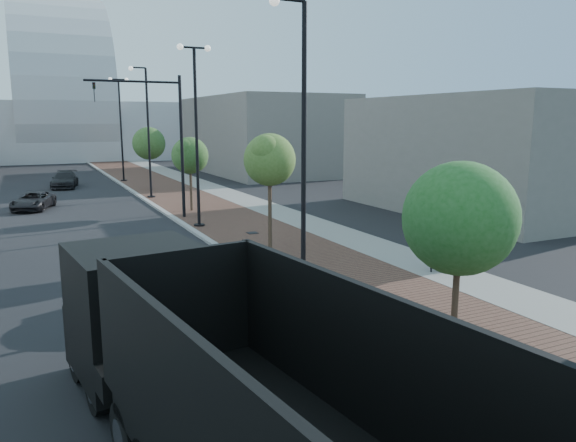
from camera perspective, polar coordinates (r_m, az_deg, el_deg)
name	(u,v)px	position (r m, az deg, el deg)	size (l,w,h in m)	color
sidewalk	(171,187)	(47.19, -12.02, 3.49)	(7.00, 140.00, 0.12)	#4C2D23
concrete_strip	(202,185)	(47.88, -8.87, 3.70)	(2.40, 140.00, 0.13)	slate
curb	(129,189)	(46.51, -16.22, 3.22)	(0.30, 140.00, 0.14)	gray
dump_truck	(205,384)	(9.18, -8.57, -16.36)	(4.14, 13.62, 3.49)	black
white_sedan	(180,287)	(16.49, -11.10, -6.76)	(1.63, 4.67, 1.54)	silver
dark_car_mid	(33,201)	(38.24, -24.93, 1.92)	(1.87, 4.04, 1.12)	black
dark_car_far	(65,180)	(49.62, -22.16, 3.98)	(1.85, 4.56, 1.32)	black
pedestrian	(435,250)	(20.70, 14.97, -2.96)	(0.67, 0.44, 1.84)	black
streetlight_1	(301,160)	(17.50, 1.31, 6.35)	(1.44, 0.56, 9.21)	black
streetlight_2	(197,135)	(28.73, -9.47, 8.77)	(1.72, 0.56, 9.28)	black
streetlight_3	(147,138)	(40.38, -14.41, 8.35)	(1.44, 0.56, 9.21)	black
streetlight_4	(121,129)	(52.20, -16.93, 9.16)	(1.72, 0.56, 9.28)	black
traffic_mast	(165,131)	(31.40, -12.62, 9.09)	(5.09, 0.20, 8.00)	black
tree_0	(461,219)	(13.38, 17.48, 0.24)	(2.67, 2.67, 4.68)	#382619
tree_1	(270,160)	(22.56, -1.84, 6.33)	(2.22, 2.14, 5.07)	#382619
tree_2	(191,156)	(33.90, -10.07, 6.69)	(2.28, 2.21, 4.59)	#382619
tree_3	(149,143)	(45.55, -14.19, 7.80)	(2.60, 2.59, 5.04)	#382619
convention_center	(61,117)	(90.74, -22.47, 9.94)	(50.00, 30.00, 50.00)	#A5AAAF
commercial_block_ne	(262,135)	(60.32, -2.73, 8.93)	(12.00, 22.00, 8.00)	slate
commercial_block_e	(481,154)	(36.10, 19.37, 6.54)	(10.00, 16.00, 7.00)	#67625D
utility_cover_1	(383,297)	(17.61, 9.86, -7.78)	(0.50, 0.50, 0.02)	black
utility_cover_2	(252,233)	(27.02, -3.72, -1.24)	(0.50, 0.50, 0.02)	black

